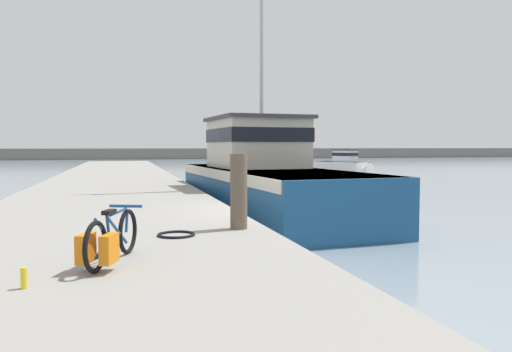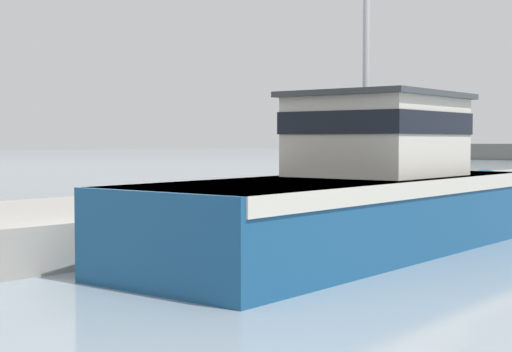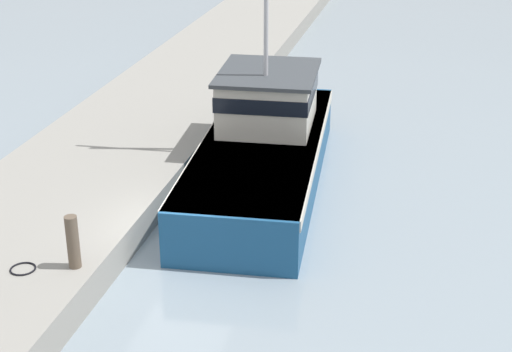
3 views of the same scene
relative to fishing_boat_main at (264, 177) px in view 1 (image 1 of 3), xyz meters
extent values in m
plane|color=#84939E|center=(-1.07, -5.34, -1.25)|extent=(320.00, 320.00, 0.00)
cube|color=gray|center=(-5.05, -5.34, -0.82)|extent=(5.66, 80.00, 0.87)
cube|color=slate|center=(28.93, 77.50, -0.28)|extent=(180.00, 5.00, 1.95)
cube|color=navy|center=(0.04, -0.58, -0.47)|extent=(4.32, 11.11, 1.56)
cone|color=navy|center=(-0.43, 5.82, -0.47)|extent=(1.63, 2.06, 1.49)
cube|color=beige|center=(0.04, -0.58, 0.15)|extent=(4.37, 10.90, 0.31)
cube|color=beige|center=(-0.06, 0.77, 1.15)|extent=(3.06, 3.55, 1.68)
cube|color=black|center=(-0.06, 0.77, 1.44)|extent=(3.12, 3.62, 0.47)
cube|color=#3D4247|center=(-0.06, 0.77, 2.04)|extent=(3.31, 3.83, 0.12)
cylinder|color=#B2B2B7|center=(-0.02, 0.27, 5.75)|extent=(0.14, 0.14, 7.29)
cube|color=silver|center=(11.63, 19.31, -0.69)|extent=(3.24, 4.36, 1.12)
cone|color=silver|center=(12.79, 17.14, -0.69)|extent=(1.29, 1.16, 1.06)
cube|color=silver|center=(11.63, 19.31, -0.25)|extent=(3.22, 4.30, 0.22)
cube|color=silver|center=(11.88, 18.85, 0.30)|extent=(1.77, 1.95, 0.87)
cube|color=black|center=(11.88, 18.85, 0.45)|extent=(1.80, 1.98, 0.24)
cube|color=#3D4247|center=(11.88, 18.85, 0.79)|extent=(1.91, 2.10, 0.12)
torus|color=black|center=(-5.01, -10.49, -0.09)|extent=(0.27, 0.58, 0.60)
torus|color=black|center=(-4.64, -9.53, -0.09)|extent=(0.27, 0.58, 0.60)
cylinder|color=navy|center=(-4.95, -10.34, -0.15)|extent=(0.16, 0.34, 0.17)
cylinder|color=navy|center=(-4.87, -10.13, 0.01)|extent=(0.08, 0.14, 0.46)
cylinder|color=navy|center=(-4.93, -10.29, 0.07)|extent=(0.20, 0.44, 0.34)
cylinder|color=navy|center=(-4.78, -9.89, 0.00)|extent=(0.27, 0.62, 0.47)
cylinder|color=navy|center=(-4.76, -9.84, 0.22)|extent=(0.22, 0.51, 0.05)
cylinder|color=navy|center=(-4.66, -9.56, 0.07)|extent=(0.07, 0.10, 0.31)
cylinder|color=navy|center=(-4.67, -9.59, 0.27)|extent=(0.43, 0.19, 0.04)
cube|color=black|center=(-4.87, -10.11, 0.26)|extent=(0.18, 0.26, 0.05)
cube|color=orange|center=(-5.12, -10.39, -0.12)|extent=(0.23, 0.34, 0.33)
cube|color=orange|center=(-4.86, -10.49, -0.12)|extent=(0.23, 0.34, 0.33)
cylinder|color=brown|center=(-2.75, -7.93, 0.27)|extent=(0.30, 0.30, 1.31)
torus|color=black|center=(-3.88, -8.34, -0.36)|extent=(0.61, 0.61, 0.04)
cylinder|color=yellow|center=(-5.68, -10.96, -0.28)|extent=(0.07, 0.07, 0.22)
camera|label=1|loc=(-4.71, -16.37, 1.05)|focal=35.00mm
camera|label=2|loc=(9.51, -13.52, 1.07)|focal=55.00mm
camera|label=3|loc=(5.08, -22.51, 8.97)|focal=55.00mm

